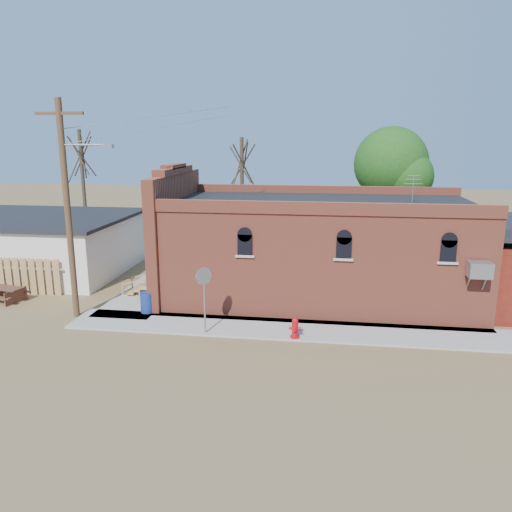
# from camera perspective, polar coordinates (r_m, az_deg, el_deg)

# --- Properties ---
(ground) EXTENTS (120.00, 120.00, 0.00)m
(ground) POSITION_cam_1_polar(r_m,az_deg,el_deg) (19.37, 0.76, -9.32)
(ground) COLOR olive
(ground) RESTS_ON ground
(sidewalk_south) EXTENTS (19.00, 2.20, 0.08)m
(sidewalk_south) POSITION_cam_1_polar(r_m,az_deg,el_deg) (20.07, 5.39, -8.43)
(sidewalk_south) COLOR #9E9991
(sidewalk_south) RESTS_ON ground
(sidewalk_west) EXTENTS (2.60, 10.00, 0.08)m
(sidewalk_west) POSITION_cam_1_polar(r_m,az_deg,el_deg) (26.30, -11.28, -3.30)
(sidewalk_west) COLOR #9E9991
(sidewalk_west) RESTS_ON ground
(brick_bar) EXTENTS (16.40, 7.97, 6.30)m
(brick_bar) POSITION_cam_1_polar(r_m,az_deg,el_deg) (23.79, 6.42, 0.83)
(brick_bar) COLOR #B54F37
(brick_bar) RESTS_ON ground
(wood_fence) EXTENTS (5.20, 0.10, 1.80)m
(wood_fence) POSITION_cam_1_polar(r_m,az_deg,el_deg) (27.09, -26.03, -2.05)
(wood_fence) COLOR #9A7045
(wood_fence) RESTS_ON ground
(utility_pole) EXTENTS (3.12, 0.26, 9.00)m
(utility_pole) POSITION_cam_1_polar(r_m,az_deg,el_deg) (21.77, -20.64, 5.40)
(utility_pole) COLOR #4D361E
(utility_pole) RESTS_ON ground
(tree_bare_near) EXTENTS (2.80, 2.80, 7.65)m
(tree_bare_near) POSITION_cam_1_polar(r_m,az_deg,el_deg) (31.21, -1.64, 10.61)
(tree_bare_near) COLOR #413725
(tree_bare_near) RESTS_ON ground
(tree_bare_far) EXTENTS (2.80, 2.80, 8.16)m
(tree_bare_far) POSITION_cam_1_polar(r_m,az_deg,el_deg) (35.67, -19.38, 10.86)
(tree_bare_far) COLOR #413725
(tree_bare_far) RESTS_ON ground
(tree_leafy) EXTENTS (4.40, 4.40, 8.15)m
(tree_leafy) POSITION_cam_1_polar(r_m,az_deg,el_deg) (31.48, 15.16, 10.13)
(tree_leafy) COLOR #413725
(tree_leafy) RESTS_ON ground
(fire_hydrant) EXTENTS (0.46, 0.43, 0.81)m
(fire_hydrant) POSITION_cam_1_polar(r_m,az_deg,el_deg) (19.08, 4.48, -8.18)
(fire_hydrant) COLOR #B70A13
(fire_hydrant) RESTS_ON sidewalk_south
(stop_sign) EXTENTS (0.56, 0.55, 2.66)m
(stop_sign) POSITION_cam_1_polar(r_m,az_deg,el_deg) (19.06, -5.96, -3.00)
(stop_sign) COLOR gray
(stop_sign) RESTS_ON sidewalk_south
(trash_barrel) EXTENTS (0.69, 0.69, 0.89)m
(trash_barrel) POSITION_cam_1_polar(r_m,az_deg,el_deg) (22.19, -12.33, -5.19)
(trash_barrel) COLOR navy
(trash_barrel) RESTS_ON sidewalk_west
(picnic_table) EXTENTS (1.88, 1.57, 0.69)m
(picnic_table) POSITION_cam_1_polar(r_m,az_deg,el_deg) (26.07, -26.70, -3.71)
(picnic_table) COLOR #553122
(picnic_table) RESTS_ON ground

